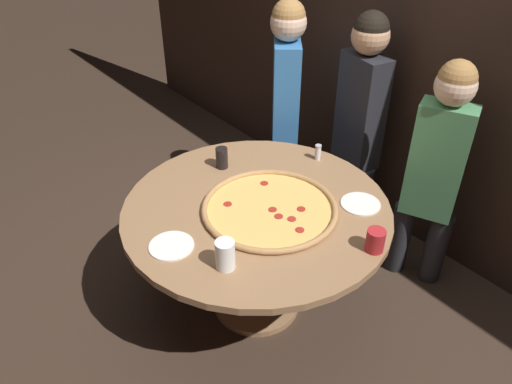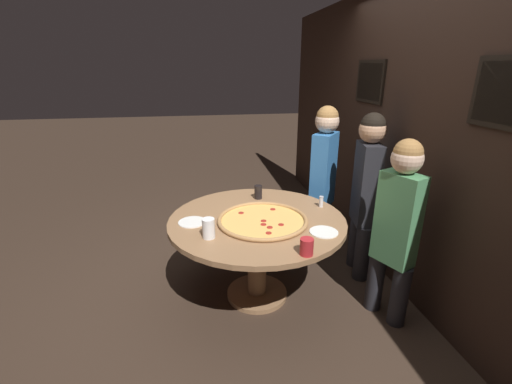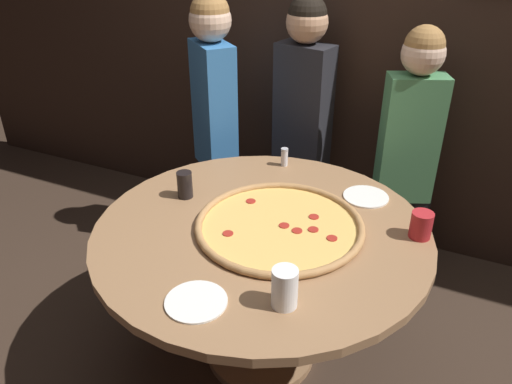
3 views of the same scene
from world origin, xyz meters
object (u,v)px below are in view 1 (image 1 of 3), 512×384
(diner_side_left, at_px, (360,115))
(white_plate_far_back, at_px, (171,246))
(diner_side_right, at_px, (436,166))
(drink_cup_far_left, at_px, (375,240))
(giant_pizza, at_px, (270,208))
(drink_cup_beside_pizza, at_px, (222,158))
(white_plate_near_front, at_px, (360,204))
(diner_far_right, at_px, (286,100))
(drink_cup_front_edge, at_px, (225,255))
(condiment_shaker, at_px, (318,152))
(dining_table, at_px, (257,228))

(diner_side_left, bearing_deg, white_plate_far_back, 108.74)
(diner_side_right, bearing_deg, diner_side_left, -29.90)
(drink_cup_far_left, bearing_deg, giant_pizza, -161.33)
(drink_cup_beside_pizza, distance_m, white_plate_near_front, 0.84)
(white_plate_near_front, bearing_deg, diner_far_right, 160.08)
(white_plate_far_back, bearing_deg, drink_cup_beside_pizza, 125.00)
(drink_cup_front_edge, height_order, white_plate_far_back, drink_cup_front_edge)
(white_plate_near_front, relative_size, diner_side_left, 0.14)
(white_plate_far_back, height_order, condiment_shaker, condiment_shaker)
(drink_cup_front_edge, distance_m, diner_side_left, 1.51)
(drink_cup_front_edge, distance_m, drink_cup_far_left, 0.70)
(diner_side_left, bearing_deg, white_plate_near_front, 143.86)
(giant_pizza, bearing_deg, diner_far_right, 133.91)
(diner_side_right, height_order, diner_side_left, diner_side_left)
(drink_cup_front_edge, bearing_deg, dining_table, 123.91)
(dining_table, height_order, drink_cup_beside_pizza, drink_cup_beside_pizza)
(condiment_shaker, relative_size, diner_far_right, 0.06)
(condiment_shaker, relative_size, diner_side_right, 0.07)
(dining_table, relative_size, drink_cup_beside_pizza, 11.28)
(drink_cup_far_left, height_order, diner_far_right, diner_far_right)
(condiment_shaker, bearing_deg, diner_far_right, 158.09)
(diner_far_right, bearing_deg, diner_side_right, -131.82)
(white_plate_far_back, bearing_deg, white_plate_near_front, 70.26)
(giant_pizza, distance_m, diner_side_right, 1.00)
(diner_far_right, bearing_deg, drink_cup_front_edge, 168.15)
(giant_pizza, bearing_deg, drink_cup_beside_pizza, 173.53)
(drink_cup_far_left, bearing_deg, condiment_shaker, 153.54)
(dining_table, xyz_separation_m, diner_side_right, (0.42, 0.96, 0.22))
(drink_cup_front_edge, distance_m, drink_cup_beside_pizza, 0.85)
(diner_side_left, bearing_deg, condiment_shaker, 110.19)
(diner_far_right, bearing_deg, dining_table, 170.06)
(dining_table, relative_size, giant_pizza, 1.99)
(drink_cup_beside_pizza, distance_m, diner_side_left, 0.97)
(drink_cup_front_edge, xyz_separation_m, drink_cup_far_left, (0.35, 0.61, -0.02))
(drink_cup_far_left, xyz_separation_m, white_plate_near_front, (-0.28, 0.22, -0.05))
(drink_cup_beside_pizza, distance_m, white_plate_far_back, 0.74)
(white_plate_far_back, xyz_separation_m, diner_side_left, (-0.20, 1.55, 0.12))
(dining_table, bearing_deg, diner_side_right, 66.27)
(dining_table, relative_size, diner_side_right, 0.99)
(dining_table, bearing_deg, white_plate_far_back, -90.95)
(drink_cup_far_left, relative_size, condiment_shaker, 1.17)
(condiment_shaker, bearing_deg, dining_table, -76.68)
(white_plate_far_back, relative_size, diner_side_left, 0.14)
(diner_side_right, bearing_deg, drink_cup_far_left, 80.48)
(dining_table, distance_m, drink_cup_front_edge, 0.53)
(giant_pizza, relative_size, condiment_shaker, 7.37)
(condiment_shaker, height_order, diner_side_left, diner_side_left)
(giant_pizza, distance_m, condiment_shaker, 0.60)
(drink_cup_beside_pizza, bearing_deg, drink_cup_far_left, 6.94)
(drink_cup_beside_pizza, height_order, diner_side_left, diner_side_left)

